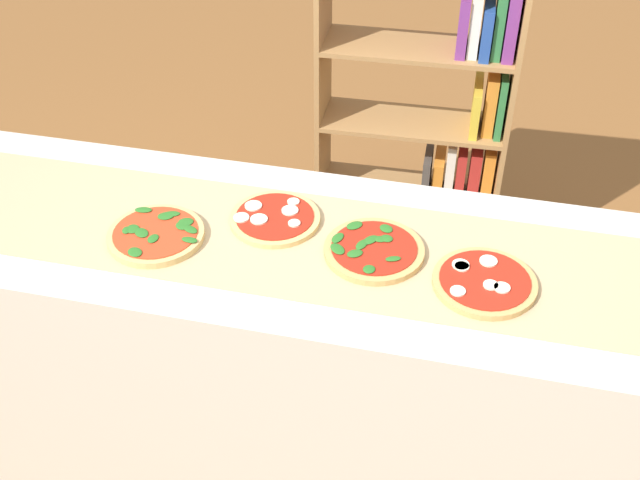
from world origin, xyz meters
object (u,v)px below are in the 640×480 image
pizza_spinach_0 (156,235)px  pizza_mozzarella_3 (484,282)px  pizza_mozzarella_1 (275,218)px  pizza_spinach_2 (373,251)px  bookshelf (439,124)px

pizza_spinach_0 → pizza_mozzarella_3: 0.87m
pizza_mozzarella_1 → pizza_spinach_2: bearing=-15.2°
pizza_mozzarella_1 → bookshelf: bookshelf is taller
pizza_spinach_0 → pizza_mozzarella_1: size_ratio=1.04×
pizza_spinach_2 → bookshelf: (0.07, 1.20, -0.29)m
pizza_mozzarella_1 → pizza_mozzarella_3: size_ratio=0.96×
pizza_mozzarella_1 → bookshelf: size_ratio=0.19×
pizza_spinach_2 → pizza_mozzarella_3: 0.30m
pizza_spinach_0 → bookshelf: size_ratio=0.20×
pizza_spinach_0 → pizza_mozzarella_1: (0.29, 0.14, -0.00)m
pizza_mozzarella_3 → pizza_spinach_2: bearing=168.7°
bookshelf → pizza_mozzarella_3: bearing=-79.9°
pizza_spinach_0 → bookshelf: bearing=63.0°
pizza_mozzarella_1 → bookshelf: (0.36, 1.12, -0.29)m
pizza_spinach_0 → pizza_spinach_2: (0.58, 0.07, -0.00)m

